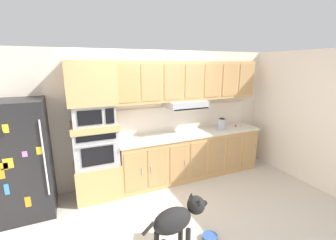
{
  "coord_description": "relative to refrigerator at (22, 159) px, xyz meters",
  "views": [
    {
      "loc": [
        -1.34,
        -3.05,
        2.24
      ],
      "look_at": [
        0.24,
        0.54,
        1.28
      ],
      "focal_mm": 24.46,
      "sensor_mm": 36.0,
      "label": 1
    }
  ],
  "objects": [
    {
      "name": "microwave",
      "position": [
        1.05,
        0.07,
        0.58
      ],
      "size": [
        0.64,
        0.54,
        0.32
      ],
      "color": "#A8AAAF",
      "rests_on": "appliance_mid_shelf"
    },
    {
      "name": "side_panel_right",
      "position": [
        4.85,
        -0.68,
        0.37
      ],
      "size": [
        0.12,
        7.1,
        2.5
      ],
      "primitive_type": "cube",
      "color": "white",
      "rests_on": "ground"
    },
    {
      "name": "refrigerator",
      "position": [
        0.0,
        0.0,
        0.0
      ],
      "size": [
        0.76,
        0.73,
        1.76
      ],
      "color": "black",
      "rests_on": "ground"
    },
    {
      "name": "back_kitchen_wall",
      "position": [
        2.05,
        0.43,
        0.37
      ],
      "size": [
        6.2,
        0.12,
        2.5
      ],
      "primitive_type": "cube",
      "color": "silver",
      "rests_on": "ground"
    },
    {
      "name": "lower_cabinet_run",
      "position": [
        2.89,
        0.07,
        -0.44
      ],
      "size": [
        2.94,
        0.63,
        0.88
      ],
      "color": "tan",
      "rests_on": "ground"
    },
    {
      "name": "electric_kettle",
      "position": [
        3.58,
        0.02,
        0.15
      ],
      "size": [
        0.17,
        0.17,
        0.24
      ],
      "color": "#A8AAAF",
      "rests_on": "countertop_slab"
    },
    {
      "name": "appliance_upper_cabinet",
      "position": [
        1.05,
        0.07,
        1.08
      ],
      "size": [
        0.74,
        0.62,
        0.68
      ],
      "primitive_type": "cube",
      "color": "tan",
      "rests_on": "microwave"
    },
    {
      "name": "screwdriver",
      "position": [
        4.02,
        0.08,
        0.05
      ],
      "size": [
        0.17,
        0.16,
        0.03
      ],
      "color": "red",
      "rests_on": "countertop_slab"
    },
    {
      "name": "appliance_mid_shelf",
      "position": [
        1.05,
        0.07,
        0.37
      ],
      "size": [
        0.74,
        0.62,
        0.1
      ],
      "primitive_type": "cube",
      "color": "tan",
      "rests_on": "built_in_oven"
    },
    {
      "name": "dog",
      "position": [
        1.77,
        -1.63,
        -0.42
      ],
      "size": [
        0.92,
        0.36,
        0.68
      ],
      "rotation": [
        0.0,
        0.0,
        0.15
      ],
      "color": "black",
      "rests_on": "ground"
    },
    {
      "name": "countertop_slab",
      "position": [
        2.89,
        0.07,
        0.02
      ],
      "size": [
        2.98,
        0.64,
        0.04
      ],
      "primitive_type": "cube",
      "color": "silver",
      "rests_on": "lower_cabinet_run"
    },
    {
      "name": "upper_cabinet_with_hood",
      "position": [
        2.88,
        0.19,
        1.02
      ],
      "size": [
        2.94,
        0.48,
        0.88
      ],
      "color": "tan",
      "rests_on": "backsplash_panel"
    },
    {
      "name": "built_in_oven",
      "position": [
        1.05,
        0.07,
        0.02
      ],
      "size": [
        0.7,
        0.62,
        0.6
      ],
      "color": "#A8AAAF",
      "rests_on": "oven_base_cabinet"
    },
    {
      "name": "dog_food_bowl",
      "position": [
        2.24,
        -1.62,
        -0.85
      ],
      "size": [
        0.2,
        0.2,
        0.06
      ],
      "color": "#3359A5",
      "rests_on": "ground"
    },
    {
      "name": "backsplash_panel",
      "position": [
        2.89,
        0.36,
        0.29
      ],
      "size": [
        2.98,
        0.02,
        0.5
      ],
      "primitive_type": "cube",
      "color": "white",
      "rests_on": "countertop_slab"
    },
    {
      "name": "oven_base_cabinet",
      "position": [
        1.05,
        0.07,
        -0.58
      ],
      "size": [
        0.74,
        0.62,
        0.6
      ],
      "primitive_type": "cube",
      "color": "tan",
      "rests_on": "ground"
    },
    {
      "name": "ground_plane",
      "position": [
        2.05,
        -0.68,
        -0.88
      ],
      "size": [
        9.6,
        9.6,
        0.0
      ],
      "primitive_type": "plane",
      "color": "beige"
    }
  ]
}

